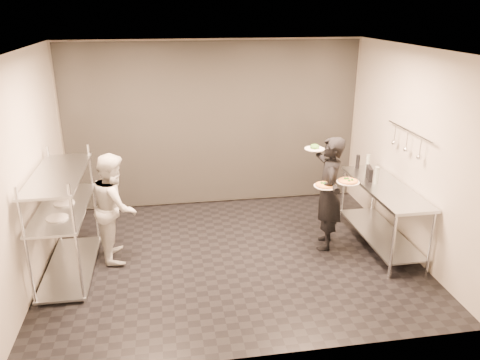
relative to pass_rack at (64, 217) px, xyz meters
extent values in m
cube|color=black|center=(2.15, 0.00, -0.77)|extent=(5.00, 4.00, 0.00)
cube|color=white|center=(2.15, 0.00, 2.03)|extent=(5.00, 4.00, 0.00)
cube|color=#B8B2A5|center=(2.15, 2.00, 0.63)|extent=(5.00, 0.00, 2.80)
cube|color=#B8B2A5|center=(2.15, -2.00, 0.63)|extent=(5.00, 0.00, 2.80)
cube|color=#B8B2A5|center=(-0.35, 0.00, 0.63)|extent=(0.00, 4.00, 2.80)
cube|color=#B8B2A5|center=(4.65, 0.00, 0.63)|extent=(0.00, 4.00, 2.80)
cube|color=white|center=(2.15, 1.97, 0.63)|extent=(4.90, 0.04, 2.74)
cylinder|color=silver|center=(-0.27, -0.77, -0.02)|extent=(0.04, 0.04, 1.50)
cylinder|color=silver|center=(-0.27, 0.77, -0.02)|extent=(0.04, 0.04, 1.50)
cylinder|color=silver|center=(0.27, -0.77, -0.02)|extent=(0.04, 0.04, 1.50)
cylinder|color=silver|center=(0.27, 0.77, -0.02)|extent=(0.04, 0.04, 1.50)
cube|color=#ABB1B5|center=(0.00, 0.00, -0.72)|extent=(0.60, 1.60, 0.03)
cube|color=#ABB1B5|center=(0.00, 0.00, 0.13)|extent=(0.60, 1.60, 0.03)
cube|color=#ABB1B5|center=(0.00, 0.00, 0.58)|extent=(0.60, 1.60, 0.03)
cylinder|color=white|center=(0.00, -0.35, 0.16)|extent=(0.26, 0.26, 0.01)
cylinder|color=white|center=(0.00, 0.10, 0.16)|extent=(0.26, 0.26, 0.01)
cylinder|color=silver|center=(4.07, -0.86, -0.32)|extent=(0.04, 0.04, 0.90)
cylinder|color=silver|center=(4.07, 0.86, -0.32)|extent=(0.04, 0.04, 0.90)
cylinder|color=silver|center=(4.59, -0.86, -0.32)|extent=(0.04, 0.04, 0.90)
cylinder|color=silver|center=(4.59, 0.86, -0.32)|extent=(0.04, 0.04, 0.90)
cube|color=#ABB1B5|center=(4.33, 0.00, -0.59)|extent=(0.57, 1.71, 0.03)
cube|color=#ABB1B5|center=(4.33, 0.00, 0.13)|extent=(0.60, 1.80, 0.04)
cylinder|color=silver|center=(4.59, 0.00, 0.93)|extent=(0.02, 1.20, 0.02)
cylinder|color=silver|center=(4.57, -0.35, 0.80)|extent=(0.01, 0.01, 0.22)
sphere|color=silver|center=(4.57, -0.35, 0.67)|extent=(0.07, 0.07, 0.07)
cylinder|color=silver|center=(4.57, 0.00, 0.80)|extent=(0.01, 0.01, 0.22)
sphere|color=silver|center=(4.57, 0.00, 0.67)|extent=(0.07, 0.07, 0.07)
cylinder|color=silver|center=(4.57, 0.35, 0.80)|extent=(0.01, 0.01, 0.22)
sphere|color=silver|center=(4.57, 0.35, 0.67)|extent=(0.07, 0.07, 0.07)
imported|color=black|center=(3.54, 0.11, 0.05)|extent=(0.56, 0.69, 1.63)
imported|color=silver|center=(0.60, 0.30, -0.02)|extent=(0.62, 0.77, 1.49)
cylinder|color=white|center=(3.42, -0.07, 0.24)|extent=(0.31, 0.31, 0.01)
cylinder|color=#AA723D|center=(3.42, -0.07, 0.25)|extent=(0.27, 0.27, 0.02)
cylinder|color=#C4591A|center=(3.42, -0.07, 0.26)|extent=(0.24, 0.24, 0.01)
sphere|color=#175A14|center=(3.42, -0.07, 0.27)|extent=(0.04, 0.04, 0.04)
cylinder|color=white|center=(3.71, -0.14, 0.31)|extent=(0.31, 0.31, 0.01)
cylinder|color=#AA723D|center=(3.71, -0.14, 0.32)|extent=(0.27, 0.27, 0.02)
cylinder|color=#C4591A|center=(3.71, -0.14, 0.33)|extent=(0.24, 0.24, 0.01)
sphere|color=#175A14|center=(3.71, -0.14, 0.34)|extent=(0.04, 0.04, 0.04)
cylinder|color=white|center=(3.42, 0.44, 0.61)|extent=(0.28, 0.28, 0.01)
ellipsoid|color=#276118|center=(3.42, 0.44, 0.64)|extent=(0.13, 0.13, 0.07)
cube|color=black|center=(4.21, 0.29, 0.25)|extent=(0.11, 0.27, 0.19)
cylinder|color=#95A395|center=(4.24, 0.14, 0.27)|extent=(0.07, 0.07, 0.24)
cylinder|color=#95A395|center=(4.41, 0.80, 0.26)|extent=(0.06, 0.06, 0.21)
cylinder|color=black|center=(4.25, 0.80, 0.26)|extent=(0.06, 0.06, 0.21)
camera|label=1|loc=(1.33, -5.68, 2.53)|focal=35.00mm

